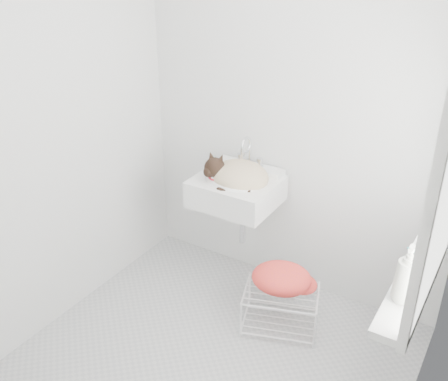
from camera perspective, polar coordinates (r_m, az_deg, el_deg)
The scene contains 14 objects.
floor at distance 3.29m, azimuth -1.26°, elevation -18.26°, with size 2.20×2.00×0.02m, color #B2B2B2.
back_wall at distance 3.39m, azimuth 7.79°, elevation 7.96°, with size 2.20×0.02×2.50m, color silver.
right_wall at distance 2.23m, azimuth 22.99°, elevation -4.43°, with size 0.02×2.00×2.50m, color silver.
left_wall at distance 3.25m, azimuth -18.11°, elevation 6.08°, with size 0.02×2.00×2.50m, color silver.
window_frame at distance 2.37m, azimuth 23.60°, elevation 0.02°, with size 0.04×0.90×1.10m, color white.
windowsill at distance 2.63m, azimuth 20.25°, elevation -9.85°, with size 0.16×0.88×0.04m, color white.
sink at distance 3.44m, azimuth 1.38°, elevation 1.28°, with size 0.55×0.48×0.22m, color white.
faucet at distance 3.52m, azimuth 2.89°, elevation 4.41°, with size 0.20×0.14×0.20m, color silver, non-canonical shape.
cat at distance 3.40m, azimuth 1.44°, elevation 1.73°, with size 0.45×0.39×0.26m.
wire_rack at distance 3.43m, azimuth 6.30°, elevation -12.86°, with size 0.46×0.32×0.28m, color white.
towel at distance 3.36m, azimuth 6.39°, elevation -10.41°, with size 0.39×0.27×0.16m, color #FA4914.
bottle_a at distance 2.49m, azimuth 19.21°, elevation -11.44°, with size 0.09×0.09×0.24m, color beige.
bottle_b at distance 2.60m, azimuth 20.01°, elevation -9.65°, with size 0.08×0.08×0.18m, color #166270.
bottle_c at distance 2.77m, azimuth 20.98°, elevation -7.45°, with size 0.11×0.11×0.15m, color silver.
Camera 1 is at (1.28, -1.95, 2.32)m, focal length 41.04 mm.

